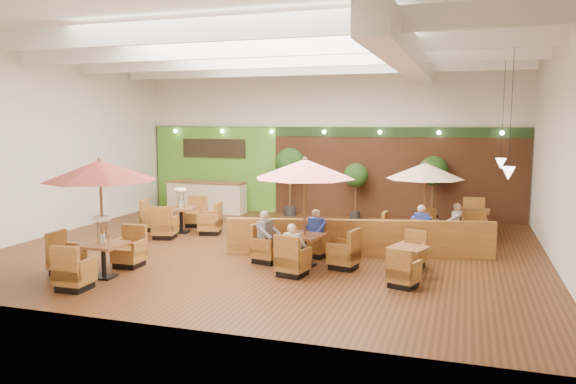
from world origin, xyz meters
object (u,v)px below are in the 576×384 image
at_px(topiary_1, 356,178).
at_px(diner_0, 293,244).
at_px(diner_2, 267,232).
at_px(diner_1, 315,228).
at_px(service_counter, 207,197).
at_px(table_0, 98,192).
at_px(diner_3, 421,222).
at_px(topiary_0, 290,165).
at_px(table_3, 181,219).
at_px(table_1, 305,192).
at_px(table_4, 408,262).
at_px(table_2, 425,187).
at_px(diner_4, 455,219).
at_px(booth_divider, 359,238).
at_px(table_5, 473,224).
at_px(topiary_2, 433,173).

relative_size(topiary_1, diner_0, 2.72).
bearing_deg(diner_2, diner_1, 144.35).
xyz_separation_m(service_counter, diner_0, (5.73, -7.49, 0.15)).
bearing_deg(table_0, diner_0, 17.54).
bearing_deg(diner_3, topiary_0, 135.16).
bearing_deg(service_counter, topiary_1, 2.03).
bearing_deg(diner_1, table_3, -1.28).
height_order(service_counter, table_1, table_1).
distance_m(service_counter, table_0, 9.14).
distance_m(table_1, diner_3, 3.72).
distance_m(table_1, topiary_0, 7.18).
distance_m(table_1, table_4, 2.85).
relative_size(table_3, topiary_1, 1.38).
relative_size(topiary_0, diner_3, 3.23).
height_order(table_2, table_3, table_2).
xyz_separation_m(table_3, diner_4, (8.12, 0.66, 0.30)).
bearing_deg(diner_1, table_2, -116.23).
bearing_deg(booth_divider, table_5, 38.54).
height_order(table_1, topiary_2, table_1).
xyz_separation_m(table_2, diner_1, (-2.50, -2.45, -0.87)).
xyz_separation_m(service_counter, booth_divider, (6.79, -5.20, -0.11)).
xyz_separation_m(booth_divider, topiary_2, (1.49, 5.40, 1.22)).
height_order(table_2, diner_2, table_2).
bearing_deg(diner_4, diner_0, 154.33).
bearing_deg(topiary_1, table_0, -113.25).
bearing_deg(diner_3, booth_divider, -144.84).
relative_size(topiary_2, diner_4, 3.11).
bearing_deg(topiary_0, service_counter, -176.47).
bearing_deg(diner_1, topiary_2, -94.39).
bearing_deg(topiary_2, table_3, -151.33).
relative_size(table_4, diner_1, 3.20).
bearing_deg(service_counter, diner_3, -25.82).
bearing_deg(table_2, topiary_0, 149.81).
distance_m(booth_divider, topiary_2, 5.73).
bearing_deg(table_1, table_4, 6.99).
height_order(service_counter, topiary_0, topiary_0).
xyz_separation_m(service_counter, diner_1, (5.73, -5.59, 0.16)).
bearing_deg(table_1, diner_0, -77.92).
height_order(table_3, topiary_0, topiary_0).
bearing_deg(table_4, diner_1, 173.50).
xyz_separation_m(booth_divider, table_1, (-1.06, -1.34, 1.30)).
height_order(table_0, diner_2, table_0).
xyz_separation_m(table_0, diner_3, (6.48, 4.89, -1.14)).
height_order(service_counter, diner_2, diner_2).
bearing_deg(service_counter, table_2, -20.85).
xyz_separation_m(table_5, diner_2, (-4.80, -4.85, 0.38)).
distance_m(service_counter, table_5, 9.73).
height_order(table_4, diner_1, diner_1).
xyz_separation_m(table_5, diner_1, (-3.85, -3.90, 0.35)).
bearing_deg(topiary_2, table_2, -90.71).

